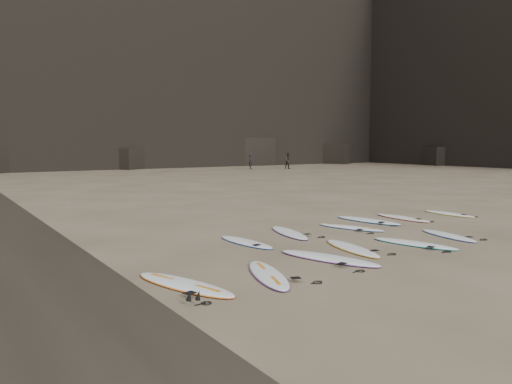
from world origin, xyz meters
TOP-DOWN VIEW (x-y plane):
  - ground at (0.00, 0.00)m, footprint 240.00×240.00m
  - headland at (23.84, 48.78)m, footprint 170.00×101.00m
  - surfboard_0 at (-4.37, -0.85)m, footprint 1.42×2.56m
  - surfboard_1 at (-2.25, -0.40)m, footprint 1.49×2.84m
  - surfboard_2 at (-0.93, 0.15)m, footprint 1.11×2.54m
  - surfboard_3 at (0.99, -0.35)m, footprint 1.19×2.57m
  - surfboard_4 at (2.88, -0.09)m, footprint 1.04×2.34m
  - surfboard_5 at (-2.88, 2.44)m, footprint 0.75×2.37m
  - surfboard_6 at (-0.94, 2.95)m, footprint 1.19×2.58m
  - surfboard_7 at (1.41, 2.62)m, footprint 1.31×2.44m
  - surfboard_8 at (2.99, 3.38)m, footprint 1.05×2.81m
  - surfboard_9 at (4.58, 3.14)m, footprint 0.69×2.58m
  - surfboard_10 at (7.04, 2.87)m, footprint 0.65×2.37m
  - surfboard_11 at (-6.21, -0.55)m, footprint 1.41×2.77m
  - person_a at (19.40, 36.96)m, footprint 0.73×0.76m
  - person_b at (23.27, 35.20)m, footprint 1.02×0.87m

SIDE VIEW (x-z plane):
  - ground at x=0.00m, z-range 0.00..0.00m
  - surfboard_4 at x=2.88m, z-range 0.00..0.08m
  - surfboard_5 at x=-2.88m, z-range 0.00..0.08m
  - surfboard_10 at x=7.04m, z-range 0.00..0.08m
  - surfboard_7 at x=1.41m, z-range 0.00..0.09m
  - surfboard_2 at x=-0.93m, z-range 0.00..0.09m
  - surfboard_3 at x=0.99m, z-range 0.00..0.09m
  - surfboard_0 at x=-4.37m, z-range 0.00..0.09m
  - surfboard_6 at x=-0.94m, z-range 0.00..0.09m
  - surfboard_9 at x=4.58m, z-range 0.00..0.09m
  - surfboard_11 at x=-6.21m, z-range 0.00..0.10m
  - surfboard_8 at x=2.99m, z-range 0.00..0.10m
  - surfboard_1 at x=-2.25m, z-range 0.00..0.10m
  - person_a at x=19.40m, z-range 0.00..1.75m
  - person_b at x=23.27m, z-range 0.00..1.82m
  - headland at x=23.84m, z-range -10.71..52.76m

